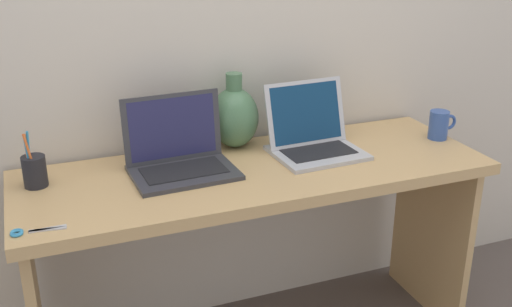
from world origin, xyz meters
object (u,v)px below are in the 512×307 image
at_px(laptop_left, 179,151).
at_px(coffee_mug, 439,125).
at_px(laptop_right, 312,134).
at_px(scissors, 28,231).
at_px(green_vase, 234,117).
at_px(pen_cup, 34,170).

xyz_separation_m(laptop_left, coffee_mug, (1.00, -0.06, -0.01)).
relative_size(laptop_right, scissors, 2.17).
relative_size(green_vase, pen_cup, 1.52).
bearing_deg(green_vase, laptop_right, -31.17).
relative_size(laptop_left, scissors, 2.36).
distance_m(green_vase, scissors, 0.86).
bearing_deg(scissors, pen_cup, 83.13).
bearing_deg(coffee_mug, scissors, -171.91).
bearing_deg(green_vase, laptop_left, -150.63).
bearing_deg(scissors, laptop_right, 15.31).
distance_m(laptop_left, laptop_right, 0.49).
height_order(coffee_mug, scissors, coffee_mug).
relative_size(laptop_left, green_vase, 1.27).
relative_size(laptop_left, coffee_mug, 3.04).
bearing_deg(coffee_mug, pen_cup, 176.20).
bearing_deg(laptop_left, coffee_mug, -3.70).
height_order(laptop_right, scissors, laptop_right).
distance_m(pen_cup, scissors, 0.31).
bearing_deg(pen_cup, laptop_left, -4.00).
xyz_separation_m(laptop_right, coffee_mug, (0.51, -0.06, -0.01)).
height_order(coffee_mug, pen_cup, pen_cup).
height_order(laptop_left, coffee_mug, laptop_left).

